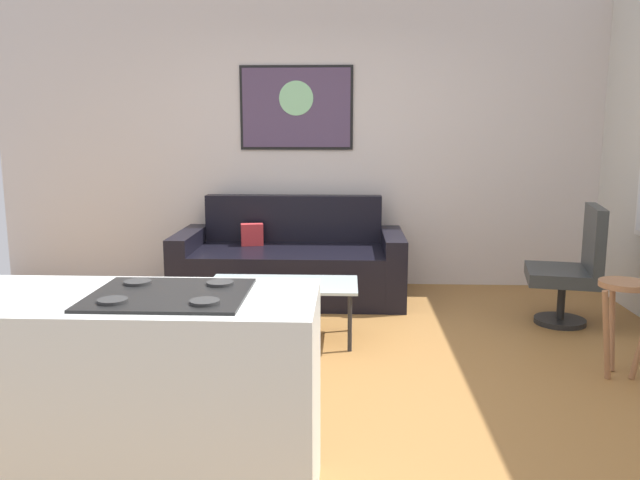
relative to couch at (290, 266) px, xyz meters
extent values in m
cube|color=olive|center=(0.30, -1.85, -0.31)|extent=(6.40, 6.40, 0.04)
cube|color=beige|center=(0.30, 0.58, 1.11)|extent=(6.40, 0.05, 2.80)
cube|color=black|center=(0.00, -0.04, -0.07)|extent=(1.66, 0.94, 0.46)
cube|color=black|center=(0.00, 0.34, 0.38)|extent=(1.65, 0.17, 0.44)
cube|color=black|center=(-0.91, -0.04, 0.01)|extent=(0.18, 0.94, 0.60)
cube|color=black|center=(0.92, -0.05, 0.01)|extent=(0.18, 0.94, 0.60)
cube|color=#B62D31|center=(-0.36, 0.13, 0.26)|extent=(0.22, 0.14, 0.20)
cube|color=silver|center=(0.05, -1.17, 0.12)|extent=(1.07, 0.53, 0.02)
cylinder|color=#232326|center=(-0.43, -1.39, -0.09)|extent=(0.03, 0.03, 0.40)
cylinder|color=#232326|center=(0.54, -1.39, -0.09)|extent=(0.03, 0.03, 0.40)
cylinder|color=#232326|center=(-0.43, -0.95, -0.09)|extent=(0.03, 0.03, 0.40)
cylinder|color=#232326|center=(0.54, -0.95, -0.09)|extent=(0.03, 0.03, 0.40)
cylinder|color=black|center=(2.19, -0.69, -0.27)|extent=(0.39, 0.39, 0.04)
cylinder|color=black|center=(2.19, -0.69, -0.07)|extent=(0.06, 0.06, 0.36)
cube|color=#2E3233|center=(2.19, -0.69, 0.10)|extent=(0.64, 0.66, 0.10)
cube|color=#2E3233|center=(2.40, -0.73, 0.39)|extent=(0.19, 0.57, 0.50)
cylinder|color=#936240|center=(2.20, -1.77, 0.29)|extent=(0.30, 0.30, 0.03)
cylinder|color=#936240|center=(2.20, -1.65, -0.01)|extent=(0.04, 0.12, 0.57)
cylinder|color=#936240|center=(2.09, -1.84, -0.01)|extent=(0.13, 0.09, 0.57)
cube|color=silver|center=(-0.49, -3.24, 0.15)|extent=(1.78, 0.63, 0.88)
cube|color=black|center=(-0.17, -3.24, 0.59)|extent=(0.60, 0.51, 0.01)
cylinder|color=#2D2D2D|center=(-0.34, -3.38, 0.61)|extent=(0.11, 0.11, 0.01)
cylinder|color=#2D2D2D|center=(0.00, -3.38, 0.61)|extent=(0.11, 0.11, 0.01)
cylinder|color=#2D2D2D|center=(-0.34, -3.10, 0.61)|extent=(0.11, 0.11, 0.01)
cylinder|color=#2D2D2D|center=(0.00, -3.10, 0.61)|extent=(0.11, 0.11, 0.01)
cube|color=black|center=(0.02, 0.54, 1.41)|extent=(1.07, 0.01, 0.79)
cube|color=#4E3C57|center=(0.02, 0.53, 1.41)|extent=(1.02, 0.02, 0.74)
cylinder|color=#8ECF94|center=(0.02, 0.52, 1.50)|extent=(0.32, 0.01, 0.32)
camera|label=1|loc=(0.52, -5.60, 1.23)|focal=35.75mm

